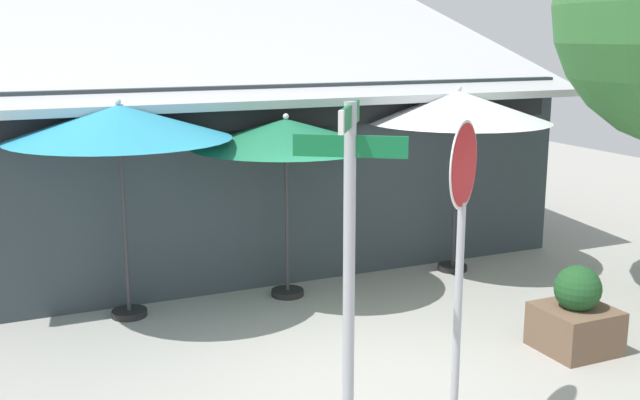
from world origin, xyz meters
name	(u,v)px	position (x,y,z in m)	size (l,w,h in m)	color
ground_plane	(351,377)	(0.00, 0.00, -0.05)	(28.00, 28.00, 0.10)	#9E9B93
cafe_building	(242,156)	(0.61, 5.28, 1.51)	(9.39, 5.11, 4.18)	#333D42
street_sign_post	(349,260)	(-0.94, -1.79, 1.83)	(0.71, 0.76, 3.00)	#A8AAB2
stop_sign	(461,220)	(0.30, -1.44, 1.93)	(0.60, 0.48, 2.78)	#A8AAB2
patio_umbrella_teal_left	(119,123)	(-1.81, 2.62, 2.44)	(2.69, 2.69, 2.73)	black
patio_umbrella_forest_green_center	(286,134)	(0.30, 2.54, 2.20)	(2.51, 2.51, 2.47)	black
patio_umbrella_ivory_right	(458,107)	(2.99, 2.58, 2.44)	(2.66, 2.66, 2.75)	black
sidewalk_planter	(576,316)	(2.55, -0.50, 0.40)	(0.78, 0.78, 0.98)	brown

